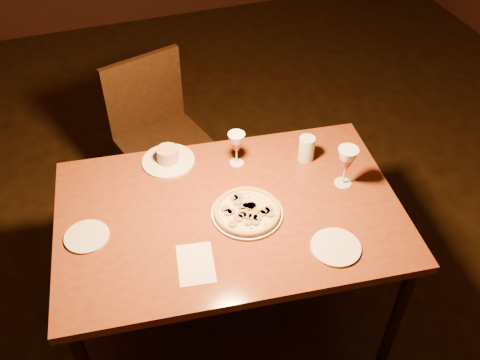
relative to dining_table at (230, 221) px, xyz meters
name	(u,v)px	position (x,y,z in m)	size (l,w,h in m)	color
floor	(257,324)	(0.10, -0.10, -0.70)	(7.00, 7.00, 0.00)	black
dining_table	(230,221)	(0.00, 0.00, 0.00)	(1.52, 1.07, 0.76)	brown
chair_far	(159,134)	(-0.12, 0.90, -0.16)	(0.57, 0.57, 0.95)	black
pizza_plate	(247,211)	(0.06, -0.05, 0.08)	(0.30, 0.30, 0.03)	white
ramekin_saucer	(168,158)	(-0.17, 0.38, 0.09)	(0.24, 0.24, 0.08)	white
wine_glass_far	(237,149)	(0.12, 0.27, 0.15)	(0.08, 0.08, 0.17)	#A54A44
wine_glass_right	(346,167)	(0.52, 0.00, 0.16)	(0.09, 0.09, 0.19)	#A54A44
water_tumbler	(306,149)	(0.43, 0.20, 0.13)	(0.07, 0.07, 0.12)	silver
side_plate_left	(87,236)	(-0.58, 0.04, 0.07)	(0.18, 0.18, 0.01)	white
side_plate_near	(336,247)	(0.33, -0.33, 0.07)	(0.20, 0.20, 0.01)	white
menu_card	(196,264)	(-0.21, -0.23, 0.07)	(0.14, 0.20, 0.00)	silver
pendant_light	(226,28)	(0.00, 0.00, 0.89)	(0.12, 0.12, 0.12)	#FFA047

